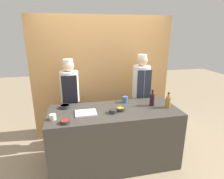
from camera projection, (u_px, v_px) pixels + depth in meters
name	position (u px, v px, depth m)	size (l,w,h in m)	color
ground_plane	(114.00, 161.00, 3.16)	(14.00, 14.00, 0.00)	tan
cabinet_wall	(103.00, 78.00, 3.79)	(2.73, 0.18, 2.40)	#B7844C
counter	(114.00, 137.00, 3.02)	(2.00, 0.82, 0.95)	#3D3833
sauce_bowl_white	(113.00, 111.00, 2.76)	(0.12, 0.12, 0.06)	#2D2D2D
sauce_bowl_orange	(65.00, 106.00, 2.95)	(0.16, 0.16, 0.05)	#2D2D2D
sauce_bowl_yellow	(120.00, 109.00, 2.85)	(0.14, 0.14, 0.05)	#2D2D2D
sauce_bowl_red	(65.00, 121.00, 2.45)	(0.13, 0.13, 0.04)	#2D2D2D
cutting_board	(86.00, 113.00, 2.75)	(0.31, 0.24, 0.02)	white
bottle_wine	(152.00, 99.00, 3.02)	(0.08, 0.08, 0.27)	black
bottle_vinegar	(168.00, 102.00, 2.95)	(0.08, 0.08, 0.25)	olive
cup_blue	(125.00, 100.00, 3.17)	(0.09, 0.09, 0.10)	#386093
cup_cream	(53.00, 117.00, 2.55)	(0.09, 0.09, 0.08)	silver
chef_left	(71.00, 101.00, 3.33)	(0.32, 0.32, 1.66)	#28282D
chef_right	(141.00, 95.00, 3.58)	(0.33, 0.33, 1.71)	#28282D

